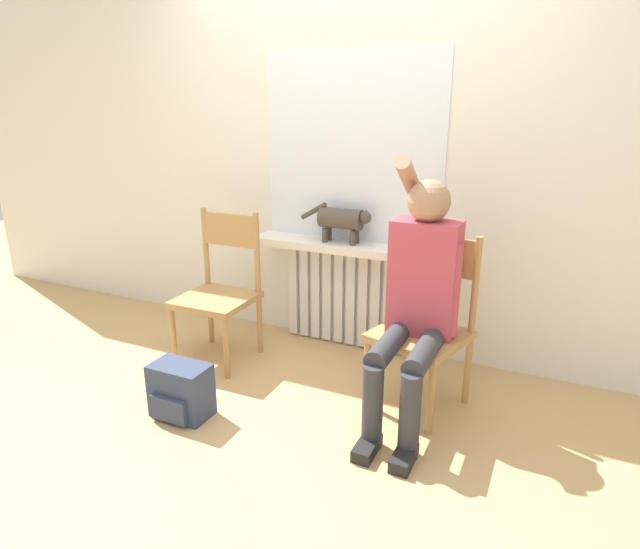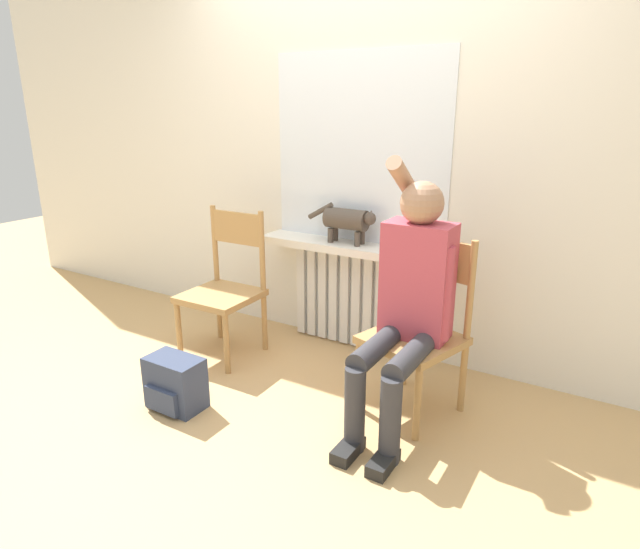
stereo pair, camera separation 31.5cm
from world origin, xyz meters
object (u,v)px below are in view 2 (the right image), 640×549
at_px(chair_left, 225,285).
at_px(person, 410,296).
at_px(chair_right, 419,328).
at_px(backpack, 175,383).
at_px(cat, 348,220).

distance_m(chair_left, person, 1.33).
bearing_deg(chair_left, chair_right, -1.01).
bearing_deg(backpack, chair_right, 31.53).
xyz_separation_m(chair_right, backpack, (-1.11, -0.68, -0.32)).
relative_size(cat, backpack, 1.58).
xyz_separation_m(chair_left, chair_right, (1.32, -0.00, 0.00)).
distance_m(chair_left, chair_right, 1.32).
bearing_deg(cat, person, -41.37).
xyz_separation_m(chair_left, backpack, (0.21, -0.68, -0.32)).
xyz_separation_m(person, cat, (-0.67, 0.59, 0.20)).
distance_m(chair_left, backpack, 0.78).
bearing_deg(chair_right, person, -79.80).
bearing_deg(cat, backpack, -110.48).
relative_size(chair_right, cat, 1.94).
xyz_separation_m(chair_left, person, (1.31, -0.13, 0.21)).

